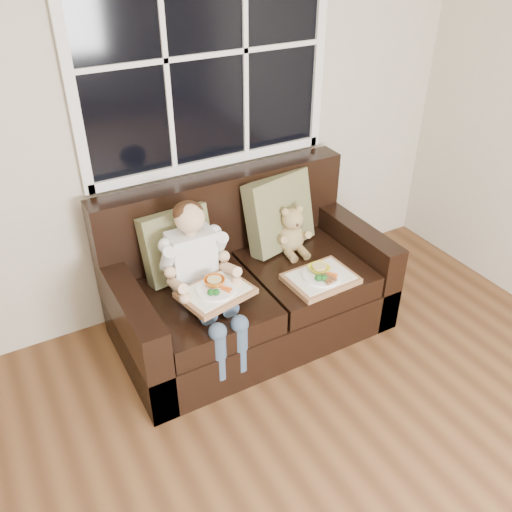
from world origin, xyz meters
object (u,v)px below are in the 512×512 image
teddy_bear (292,233)px  tray_right (321,277)px  loveseat (247,286)px  child (199,268)px  tray_left (216,291)px

teddy_bear → tray_right: 0.40m
loveseat → child: size_ratio=1.96×
child → tray_left: bearing=-80.4°
child → teddy_bear: (0.73, 0.16, -0.06)m
loveseat → tray_right: bearing=-46.4°
child → tray_right: size_ratio=2.07×
child → tray_right: bearing=-17.8°
loveseat → tray_left: 0.51m
tray_left → tray_right: size_ratio=1.04×
loveseat → tray_left: size_ratio=3.91×
loveseat → tray_left: (-0.34, -0.27, 0.26)m
tray_left → loveseat: bearing=26.3°
loveseat → tray_left: loveseat is taller
tray_left → tray_right: 0.68m
teddy_bear → tray_right: teddy_bear is taller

